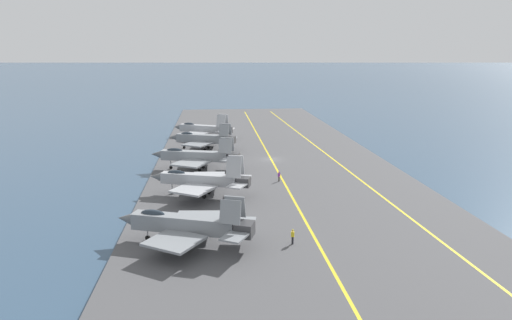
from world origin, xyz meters
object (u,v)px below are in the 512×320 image
object	(u,v)px
parked_jet_fourth	(203,139)
parked_jet_fifth	(203,129)
parked_jet_nearest	(186,224)
parked_jet_third	(196,156)
crew_yellow_vest	(293,236)
crew_purple_vest	(279,176)
parked_jet_second	(201,179)

from	to	relation	value
parked_jet_fourth	parked_jet_fifth	xyz separation A→B (m)	(15.10, 0.25, -0.20)
parked_jet_fifth	parked_jet_nearest	bearing A→B (deg)	179.39
parked_jet_third	parked_jet_fifth	distance (m)	33.62
parked_jet_nearest	parked_jet_fourth	world-z (taller)	parked_jet_fourth
parked_jet_nearest	parked_jet_fifth	size ratio (longest dim) A/B	1.01
crew_yellow_vest	crew_purple_vest	size ratio (longest dim) A/B	1.03
parked_jet_nearest	parked_jet_fifth	bearing A→B (deg)	-0.61
crew_purple_vest	parked_jet_fourth	bearing A→B (deg)	26.00
parked_jet_third	parked_jet_fourth	distance (m)	18.53
parked_jet_second	crew_purple_vest	world-z (taller)	parked_jet_second
parked_jet_second	crew_yellow_vest	bearing A→B (deg)	-150.67
parked_jet_third	parked_jet_fifth	xyz separation A→B (m)	(33.61, -0.63, -0.41)
parked_jet_second	crew_purple_vest	distance (m)	14.83
crew_purple_vest	parked_jet_nearest	bearing A→B (deg)	150.11
parked_jet_nearest	crew_yellow_vest	distance (m)	12.33
parked_jet_second	parked_jet_fourth	xyz separation A→B (m)	(34.48, 0.43, -0.11)
parked_jet_nearest	crew_yellow_vest	world-z (taller)	parked_jet_nearest
parked_jet_second	parked_jet_fourth	bearing A→B (deg)	0.72
parked_jet_second	parked_jet_fourth	size ratio (longest dim) A/B	1.02
parked_jet_third	crew_purple_vest	xyz separation A→B (m)	(-9.02, -14.30, -1.76)
crew_purple_vest	crew_yellow_vest	bearing A→B (deg)	175.19
parked_jet_third	parked_jet_fourth	bearing A→B (deg)	-2.72
parked_jet_fourth	crew_yellow_vest	world-z (taller)	parked_jet_fourth
parked_jet_nearest	parked_jet_fifth	world-z (taller)	parked_jet_fifth
parked_jet_third	crew_yellow_vest	world-z (taller)	parked_jet_third
crew_yellow_vest	crew_purple_vest	xyz separation A→B (m)	(26.16, -2.20, -0.03)
parked_jet_third	crew_purple_vest	distance (m)	17.00
parked_jet_fifth	crew_purple_vest	bearing A→B (deg)	-162.21
crew_yellow_vest	parked_jet_third	bearing A→B (deg)	18.99
parked_jet_nearest	parked_jet_second	bearing A→B (deg)	-4.44
parked_jet_second	parked_jet_third	distance (m)	16.03
parked_jet_fourth	crew_purple_vest	size ratio (longest dim) A/B	9.02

